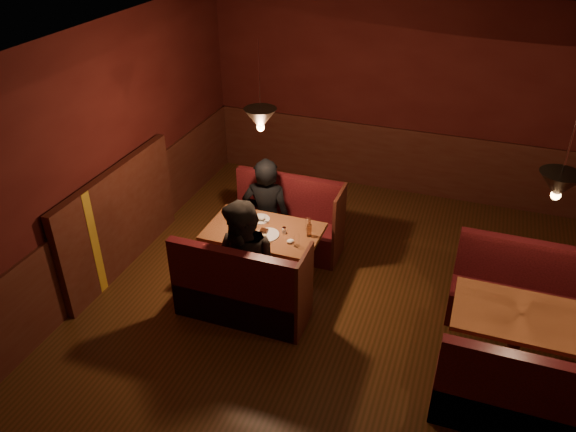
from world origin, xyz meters
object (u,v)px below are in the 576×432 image
(main_table, at_px, (265,242))
(diner_a, at_px, (266,195))
(main_bench_far, at_px, (288,227))
(diner_b, at_px, (243,247))
(second_table, at_px, (518,329))
(second_bench_far, at_px, (517,299))
(second_bench_near, at_px, (516,403))
(main_bench_near, at_px, (241,296))

(main_table, xyz_separation_m, diner_a, (-0.20, 0.55, 0.30))
(main_bench_far, height_order, diner_a, diner_a)
(diner_b, bearing_deg, second_table, 23.58)
(main_bench_far, height_order, second_bench_far, main_bench_far)
(diner_b, bearing_deg, main_table, 112.36)
(second_bench_far, xyz_separation_m, diner_a, (-3.01, 0.35, 0.53))
(main_bench_far, distance_m, second_table, 3.05)
(main_table, distance_m, main_bench_far, 0.78)
(second_table, distance_m, second_bench_far, 0.76)
(second_bench_near, bearing_deg, diner_a, 148.88)
(main_bench_near, relative_size, diner_b, 0.84)
(main_bench_far, distance_m, diner_a, 0.60)
(main_table, xyz_separation_m, second_table, (2.78, -0.53, -0.03))
(second_table, height_order, second_bench_near, second_bench_near)
(main_bench_near, xyz_separation_m, diner_b, (-0.01, 0.14, 0.54))
(second_bench_near, bearing_deg, second_table, 92.20)
(main_table, height_order, second_bench_near, second_bench_near)
(main_bench_far, height_order, second_table, main_bench_far)
(main_bench_far, xyz_separation_m, diner_a, (-0.22, -0.19, 0.52))
(second_bench_far, bearing_deg, main_table, -175.83)
(second_bench_far, xyz_separation_m, diner_b, (-2.81, -0.81, 0.54))
(diner_a, bearing_deg, main_bench_near, 88.91)
(second_table, bearing_deg, diner_b, -178.50)
(second_table, bearing_deg, diner_a, 160.04)
(second_bench_near, bearing_deg, main_bench_near, 169.45)
(main_bench_near, distance_m, diner_b, 0.56)
(main_bench_far, xyz_separation_m, second_bench_far, (2.80, -0.54, -0.00))
(second_bench_far, bearing_deg, second_table, -92.20)
(main_bench_near, xyz_separation_m, second_table, (2.77, 0.21, 0.20))
(second_table, relative_size, diner_b, 0.72)
(main_table, bearing_deg, second_bench_far, 4.17)
(main_bench_far, relative_size, second_table, 1.17)
(main_bench_near, height_order, second_bench_near, main_bench_near)
(main_table, bearing_deg, diner_a, 109.96)
(second_bench_far, bearing_deg, diner_b, -163.96)
(main_table, height_order, main_bench_near, main_bench_near)
(second_table, height_order, second_bench_far, second_bench_far)
(second_table, xyz_separation_m, second_bench_far, (0.03, 0.73, -0.20))
(second_bench_near, bearing_deg, main_bench_far, 144.35)
(second_bench_far, relative_size, diner_b, 0.80)
(main_bench_near, bearing_deg, main_table, 91.14)
(second_table, distance_m, second_bench_near, 0.76)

